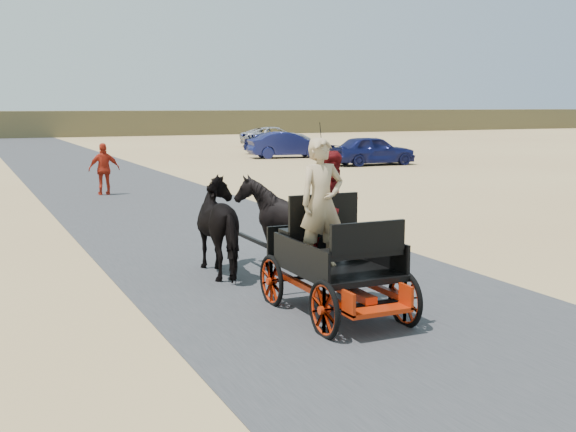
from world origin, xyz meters
name	(u,v)px	position (x,y,z in m)	size (l,w,h in m)	color
ground	(325,290)	(0.00, 0.00, 0.00)	(140.00, 140.00, 0.00)	tan
road	(325,290)	(0.00, 0.00, 0.01)	(6.00, 140.00, 0.01)	#38383A
ridge_far	(16,124)	(0.00, 62.00, 1.20)	(140.00, 6.00, 2.40)	brown
carriage	(335,290)	(-0.50, -1.25, 0.36)	(1.30, 2.40, 0.72)	black
horse_left	(226,227)	(-1.05, 1.75, 0.85)	(0.91, 2.01, 1.70)	black
horse_right	(283,222)	(0.05, 1.75, 0.85)	(1.37, 1.54, 1.70)	black
driver_man	(321,203)	(-0.70, -1.20, 1.62)	(0.66, 0.43, 1.80)	tan
passenger_woman	(334,204)	(-0.20, -0.65, 1.51)	(0.77, 0.60, 1.58)	#660C0F
pedestrian	(104,169)	(-0.85, 14.12, 0.86)	(1.01, 0.42, 1.73)	#B12614
car_a	(372,150)	(13.55, 20.78, 0.73)	(1.73, 4.31, 1.47)	navy
car_b	(287,145)	(11.81, 27.11, 0.73)	(1.54, 4.41, 1.45)	navy
car_c	(277,143)	(12.89, 31.01, 0.63)	(1.77, 4.35, 1.26)	navy
car_d	(276,137)	(15.64, 37.43, 0.70)	(2.34, 5.07, 1.41)	#B2B2B7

